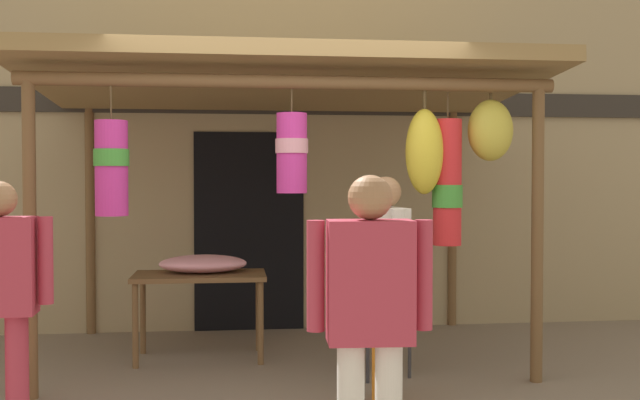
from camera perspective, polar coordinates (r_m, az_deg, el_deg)
The scene contains 9 objects.
ground_plane at distance 5.47m, azimuth -2.32°, elevation -14.63°, with size 30.00×30.00×0.00m, color #756656.
shop_facade at distance 7.64m, azimuth -3.71°, elevation 4.08°, with size 11.11×0.29×3.71m.
market_stall_canopy at distance 6.33m, azimuth -2.14°, elevation 7.80°, with size 4.17×2.68×2.50m.
display_table at distance 6.39m, azimuth -9.24°, elevation -6.45°, with size 1.11×0.60×0.73m.
flower_heap_on_table at distance 6.44m, azimuth -8.87°, elevation -4.86°, with size 0.75×0.52×0.15m.
folding_chair at distance 5.78m, azimuth 4.84°, elevation -8.62°, with size 0.50×0.50×0.84m.
vendor_in_orange at distance 3.52m, azimuth 3.86°, elevation -8.61°, with size 0.59×0.24×1.55m.
customer_foreground at distance 4.66m, azimuth -23.44°, elevation -6.44°, with size 0.59×0.24×1.52m.
shopper_by_bananas at distance 5.08m, azimuth 5.07°, elevation -5.45°, with size 0.27×0.59×1.55m.
Camera 1 is at (-0.40, -5.24, 1.54)m, focal length 41.56 mm.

